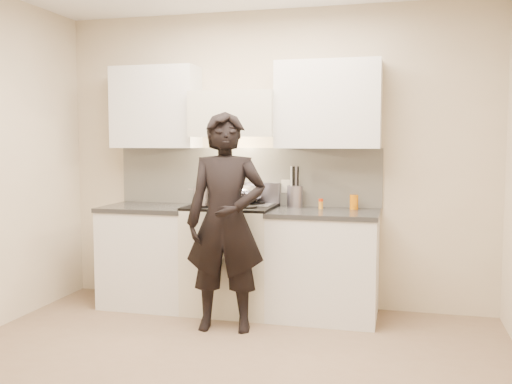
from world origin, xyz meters
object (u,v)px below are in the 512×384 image
person (226,222)px  counter_right (324,264)px  wok (246,194)px  stove (232,257)px  utensil_crock (295,195)px

person → counter_right: bearing=27.2°
wok → person: bearing=-89.9°
stove → wok: bearing=44.0°
wok → utensil_crock: 0.44m
stove → utensil_crock: bearing=20.4°
wok → person: (0.00, -0.62, -0.17)m
stove → wok: (0.11, 0.11, 0.57)m
wok → person: size_ratio=0.21×
stove → utensil_crock: (0.53, 0.20, 0.56)m
counter_right → wok: wok is taller
wok → counter_right: bearing=-8.3°
counter_right → person: person is taller
wok → utensil_crock: size_ratio=1.01×
wok → utensil_crock: utensil_crock is taller
stove → counter_right: 0.83m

